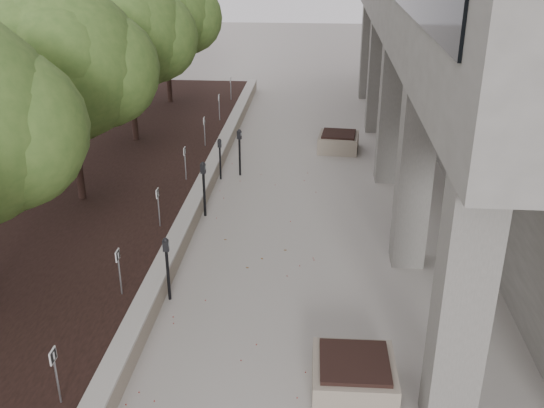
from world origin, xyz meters
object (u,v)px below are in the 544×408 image
(crabapple_tree_4, at_px, (128,58))
(planter_back, at_px, (338,142))
(planter_front, at_px, (354,376))
(parking_meter_3, at_px, (204,189))
(crabapple_tree_3, at_px, (69,96))
(parking_meter_2, at_px, (168,269))
(crabapple_tree_5, at_px, (166,34))
(parking_meter_5, at_px, (240,152))
(parking_meter_4, at_px, (220,159))

(crabapple_tree_4, relative_size, planter_back, 4.16)
(planter_front, bearing_deg, parking_meter_3, 119.08)
(crabapple_tree_3, bearing_deg, parking_meter_2, -50.91)
(crabapple_tree_3, height_order, planter_front, crabapple_tree_3)
(crabapple_tree_3, height_order, planter_back, crabapple_tree_3)
(crabapple_tree_5, distance_m, parking_meter_5, 8.33)
(parking_meter_2, height_order, planter_back, parking_meter_2)
(crabapple_tree_4, height_order, crabapple_tree_5, same)
(crabapple_tree_4, distance_m, planter_back, 7.39)
(parking_meter_2, relative_size, planter_back, 1.07)
(crabapple_tree_3, distance_m, parking_meter_5, 5.38)
(parking_meter_5, height_order, planter_back, parking_meter_5)
(parking_meter_3, bearing_deg, crabapple_tree_3, -172.90)
(crabapple_tree_5, distance_m, planter_front, 18.03)
(planter_back, bearing_deg, crabapple_tree_3, -140.74)
(parking_meter_2, xyz_separation_m, parking_meter_5, (0.54, 6.98, 0.03))
(crabapple_tree_3, relative_size, crabapple_tree_4, 1.00)
(planter_front, distance_m, planter_back, 12.01)
(crabapple_tree_4, bearing_deg, parking_meter_4, -36.40)
(crabapple_tree_5, relative_size, parking_meter_5, 3.73)
(crabapple_tree_5, relative_size, parking_meter_2, 3.90)
(parking_meter_5, bearing_deg, crabapple_tree_3, -121.01)
(crabapple_tree_5, relative_size, parking_meter_4, 4.27)
(planter_front, xyz_separation_m, planter_back, (-0.02, 12.01, -0.00))
(parking_meter_3, bearing_deg, parking_meter_5, 86.87)
(crabapple_tree_3, bearing_deg, parking_meter_3, 0.01)
(crabapple_tree_5, height_order, parking_meter_3, crabapple_tree_5)
(planter_front, bearing_deg, parking_meter_5, 107.91)
(crabapple_tree_4, xyz_separation_m, parking_meter_4, (3.25, -2.40, -2.48))
(crabapple_tree_4, bearing_deg, crabapple_tree_3, -90.00)
(crabapple_tree_4, height_order, parking_meter_3, crabapple_tree_4)
(planter_front, bearing_deg, crabapple_tree_5, 112.57)
(crabapple_tree_4, distance_m, parking_meter_5, 4.91)
(parking_meter_4, height_order, planter_front, parking_meter_4)
(planter_front, bearing_deg, planter_back, 90.10)
(crabapple_tree_4, xyz_separation_m, parking_meter_5, (3.79, -2.02, -2.39))
(crabapple_tree_4, bearing_deg, crabapple_tree_5, 90.00)
(crabapple_tree_5, distance_m, parking_meter_4, 8.45)
(crabapple_tree_3, distance_m, crabapple_tree_4, 5.00)
(parking_meter_4, bearing_deg, parking_meter_5, 39.08)
(crabapple_tree_5, height_order, planter_back, crabapple_tree_5)
(parking_meter_3, bearing_deg, crabapple_tree_5, 115.10)
(planter_back, bearing_deg, parking_meter_2, -110.43)
(crabapple_tree_4, relative_size, parking_meter_5, 3.73)
(parking_meter_3, bearing_deg, planter_back, 64.47)
(planter_back, bearing_deg, crabapple_tree_5, 146.96)
(crabapple_tree_3, relative_size, parking_meter_3, 3.62)
(parking_meter_3, bearing_deg, parking_meter_4, 97.09)
(parking_meter_5, relative_size, planter_front, 1.11)
(parking_meter_3, relative_size, parking_meter_5, 1.03)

